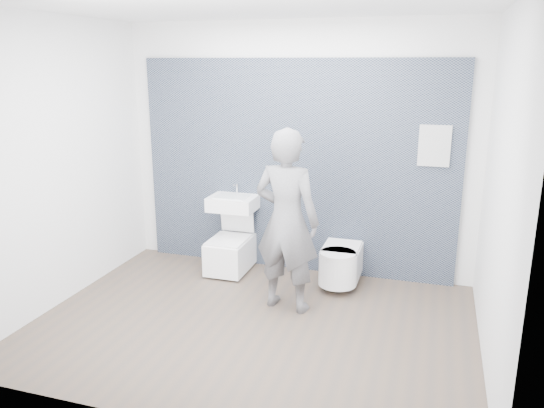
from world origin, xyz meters
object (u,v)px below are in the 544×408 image
(washbasin, at_px, (233,203))
(visitor, at_px, (287,221))
(toilet_square, at_px, (230,252))
(toilet_rounded, at_px, (340,264))

(washbasin, bearing_deg, visitor, -42.85)
(toilet_square, height_order, toilet_rounded, toilet_square)
(washbasin, height_order, toilet_square, washbasin)
(visitor, bearing_deg, toilet_rounded, -113.38)
(visitor, bearing_deg, toilet_square, -30.37)
(toilet_rounded, bearing_deg, visitor, -121.91)
(washbasin, bearing_deg, toilet_rounded, -6.50)
(toilet_square, bearing_deg, washbasin, 90.00)
(toilet_square, height_order, visitor, visitor)
(toilet_rounded, distance_m, visitor, 1.01)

